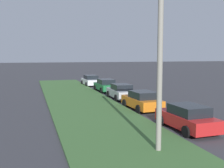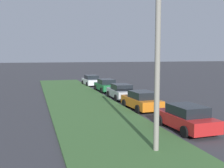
# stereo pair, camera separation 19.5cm
# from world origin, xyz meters

# --- Properties ---
(grass_median) EXTENTS (60.00, 6.00, 0.12)m
(grass_median) POSITION_xyz_m (10.00, 6.29, 0.06)
(grass_median) COLOR #3D6633
(grass_median) RESTS_ON ground
(parked_car_red) EXTENTS (4.38, 2.17, 1.47)m
(parked_car_red) POSITION_xyz_m (7.39, 2.03, 0.72)
(parked_car_red) COLOR red
(parked_car_red) RESTS_ON ground
(parked_car_orange) EXTENTS (4.40, 2.21, 1.47)m
(parked_car_orange) POSITION_xyz_m (13.74, 2.20, 0.72)
(parked_car_orange) COLOR orange
(parked_car_orange) RESTS_ON ground
(parked_car_silver) EXTENTS (4.31, 2.03, 1.47)m
(parked_car_silver) POSITION_xyz_m (19.26, 2.13, 0.72)
(parked_car_silver) COLOR #B2B5BA
(parked_car_silver) RESTS_ON ground
(parked_car_green) EXTENTS (4.36, 2.13, 1.47)m
(parked_car_green) POSITION_xyz_m (24.99, 2.15, 0.72)
(parked_car_green) COLOR #1E6B38
(parked_car_green) RESTS_ON ground
(parked_car_white) EXTENTS (4.36, 2.13, 1.47)m
(parked_car_white) POSITION_xyz_m (31.65, 2.54, 0.72)
(parked_car_white) COLOR silver
(parked_car_white) RESTS_ON ground
(streetlight) EXTENTS (0.54, 2.88, 7.50)m
(streetlight) POSITION_xyz_m (4.40, 4.91, 4.39)
(streetlight) COLOR gray
(streetlight) RESTS_ON ground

